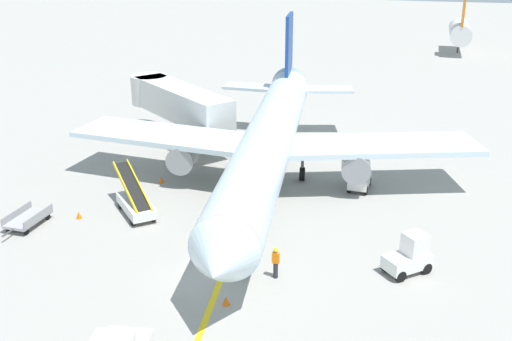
{
  "coord_description": "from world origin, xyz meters",
  "views": [
    {
      "loc": [
        9.16,
        -24.93,
        16.09
      ],
      "look_at": [
        -0.24,
        8.93,
        2.5
      ],
      "focal_mm": 42.38,
      "sensor_mm": 36.0,
      "label": 1
    }
  ],
  "objects_px": {
    "baggage_cart_loaded": "(28,219)",
    "safety_cone_wingtip_right": "(161,180)",
    "belt_loader_forward_hold": "(135,202)",
    "ground_crew_marshaller": "(276,262)",
    "jet_bridge": "(173,100)",
    "ground_crew_wing_walker": "(240,225)",
    "airliner": "(269,139)",
    "safety_cone_nose_right": "(226,301)",
    "safety_cone_nose_left": "(79,215)",
    "baggage_tug_near_wing": "(360,177)",
    "safety_cone_wingtip_left": "(270,182)",
    "baggage_tug_by_cargo_door": "(410,256)"
  },
  "relations": [
    {
      "from": "safety_cone_nose_right",
      "to": "safety_cone_wingtip_right",
      "type": "bearing_deg",
      "value": 124.66
    },
    {
      "from": "belt_loader_forward_hold",
      "to": "ground_crew_marshaller",
      "type": "bearing_deg",
      "value": -26.37
    },
    {
      "from": "baggage_cart_loaded",
      "to": "safety_cone_wingtip_right",
      "type": "relative_size",
      "value": 8.58
    },
    {
      "from": "ground_crew_marshaller",
      "to": "safety_cone_wingtip_right",
      "type": "bearing_deg",
      "value": 136.61
    },
    {
      "from": "airliner",
      "to": "baggage_tug_near_wing",
      "type": "height_order",
      "value": "airliner"
    },
    {
      "from": "ground_crew_wing_walker",
      "to": "safety_cone_wingtip_left",
      "type": "bearing_deg",
      "value": 92.53
    },
    {
      "from": "baggage_tug_near_wing",
      "to": "baggage_tug_by_cargo_door",
      "type": "bearing_deg",
      "value": -70.12
    },
    {
      "from": "ground_crew_wing_walker",
      "to": "safety_cone_wingtip_right",
      "type": "bearing_deg",
      "value": 139.6
    },
    {
      "from": "safety_cone_wingtip_left",
      "to": "safety_cone_wingtip_right",
      "type": "relative_size",
      "value": 1.0
    },
    {
      "from": "ground_crew_marshaller",
      "to": "safety_cone_wingtip_left",
      "type": "relative_size",
      "value": 3.86
    },
    {
      "from": "belt_loader_forward_hold",
      "to": "ground_crew_wing_walker",
      "type": "height_order",
      "value": "belt_loader_forward_hold"
    },
    {
      "from": "baggage_tug_by_cargo_door",
      "to": "ground_crew_wing_walker",
      "type": "height_order",
      "value": "baggage_tug_by_cargo_door"
    },
    {
      "from": "baggage_tug_by_cargo_door",
      "to": "baggage_cart_loaded",
      "type": "relative_size",
      "value": 0.7
    },
    {
      "from": "belt_loader_forward_hold",
      "to": "safety_cone_nose_right",
      "type": "relative_size",
      "value": 10.26
    },
    {
      "from": "baggage_cart_loaded",
      "to": "ground_crew_marshaller",
      "type": "distance_m",
      "value": 15.72
    },
    {
      "from": "airliner",
      "to": "ground_crew_marshaller",
      "type": "xyz_separation_m",
      "value": [
        3.31,
        -11.54,
        -2.51
      ]
    },
    {
      "from": "baggage_cart_loaded",
      "to": "ground_crew_marshaller",
      "type": "bearing_deg",
      "value": -6.45
    },
    {
      "from": "baggage_cart_loaded",
      "to": "safety_cone_nose_left",
      "type": "bearing_deg",
      "value": 36.15
    },
    {
      "from": "safety_cone_nose_left",
      "to": "baggage_tug_by_cargo_door",
      "type": "bearing_deg",
      "value": -3.21
    },
    {
      "from": "jet_bridge",
      "to": "safety_cone_nose_left",
      "type": "height_order",
      "value": "jet_bridge"
    },
    {
      "from": "belt_loader_forward_hold",
      "to": "safety_cone_wingtip_left",
      "type": "relative_size",
      "value": 10.26
    },
    {
      "from": "safety_cone_nose_left",
      "to": "safety_cone_nose_right",
      "type": "height_order",
      "value": "same"
    },
    {
      "from": "jet_bridge",
      "to": "safety_cone_nose_right",
      "type": "xyz_separation_m",
      "value": [
        11.75,
        -22.08,
        -3.32
      ]
    },
    {
      "from": "baggage_tug_near_wing",
      "to": "baggage_cart_loaded",
      "type": "distance_m",
      "value": 21.34
    },
    {
      "from": "safety_cone_nose_right",
      "to": "safety_cone_nose_left",
      "type": "bearing_deg",
      "value": 150.86
    },
    {
      "from": "baggage_tug_near_wing",
      "to": "baggage_cart_loaded",
      "type": "bearing_deg",
      "value": -149.49
    },
    {
      "from": "jet_bridge",
      "to": "safety_cone_wingtip_left",
      "type": "bearing_deg",
      "value": -35.62
    },
    {
      "from": "baggage_tug_by_cargo_door",
      "to": "safety_cone_nose_left",
      "type": "relative_size",
      "value": 6.01
    },
    {
      "from": "baggage_tug_near_wing",
      "to": "safety_cone_wingtip_left",
      "type": "distance_m",
      "value": 6.16
    },
    {
      "from": "ground_crew_wing_walker",
      "to": "baggage_cart_loaded",
      "type": "bearing_deg",
      "value": -172.17
    },
    {
      "from": "airliner",
      "to": "baggage_cart_loaded",
      "type": "height_order",
      "value": "airliner"
    },
    {
      "from": "jet_bridge",
      "to": "belt_loader_forward_hold",
      "type": "distance_m",
      "value": 14.67
    },
    {
      "from": "jet_bridge",
      "to": "baggage_tug_near_wing",
      "type": "distance_m",
      "value": 17.62
    },
    {
      "from": "safety_cone_wingtip_right",
      "to": "baggage_tug_by_cargo_door",
      "type": "bearing_deg",
      "value": -24.35
    },
    {
      "from": "baggage_cart_loaded",
      "to": "safety_cone_wingtip_right",
      "type": "bearing_deg",
      "value": 59.93
    },
    {
      "from": "belt_loader_forward_hold",
      "to": "safety_cone_nose_right",
      "type": "height_order",
      "value": "belt_loader_forward_hold"
    },
    {
      "from": "ground_crew_marshaller",
      "to": "safety_cone_nose_left",
      "type": "xyz_separation_m",
      "value": [
        -13.26,
        3.48,
        -0.69
      ]
    },
    {
      "from": "jet_bridge",
      "to": "ground_crew_wing_walker",
      "type": "xyz_separation_m",
      "value": [
        10.47,
        -15.58,
        -2.63
      ]
    },
    {
      "from": "belt_loader_forward_hold",
      "to": "safety_cone_wingtip_left",
      "type": "distance_m",
      "value": 9.7
    },
    {
      "from": "baggage_tug_near_wing",
      "to": "safety_cone_wingtip_left",
      "type": "relative_size",
      "value": 5.58
    },
    {
      "from": "baggage_cart_loaded",
      "to": "ground_crew_wing_walker",
      "type": "xyz_separation_m",
      "value": [
        12.68,
        1.74,
        0.44
      ]
    },
    {
      "from": "ground_crew_wing_walker",
      "to": "safety_cone_wingtip_right",
      "type": "relative_size",
      "value": 3.86
    },
    {
      "from": "baggage_tug_by_cargo_door",
      "to": "safety_cone_nose_right",
      "type": "relative_size",
      "value": 6.01
    },
    {
      "from": "jet_bridge",
      "to": "safety_cone_nose_right",
      "type": "height_order",
      "value": "jet_bridge"
    },
    {
      "from": "ground_crew_marshaller",
      "to": "baggage_tug_by_cargo_door",
      "type": "bearing_deg",
      "value": 20.2
    },
    {
      "from": "baggage_tug_by_cargo_door",
      "to": "belt_loader_forward_hold",
      "type": "height_order",
      "value": "belt_loader_forward_hold"
    },
    {
      "from": "ground_crew_wing_walker",
      "to": "safety_cone_nose_left",
      "type": "xyz_separation_m",
      "value": [
        -10.33,
        -0.03,
        -0.69
      ]
    },
    {
      "from": "baggage_cart_loaded",
      "to": "safety_cone_nose_right",
      "type": "xyz_separation_m",
      "value": [
        13.96,
        -4.75,
        -0.25
      ]
    },
    {
      "from": "baggage_tug_by_cargo_door",
      "to": "safety_cone_wingtip_right",
      "type": "relative_size",
      "value": 6.01
    },
    {
      "from": "baggage_tug_by_cargo_door",
      "to": "safety_cone_wingtip_right",
      "type": "distance_m",
      "value": 18.91
    }
  ]
}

